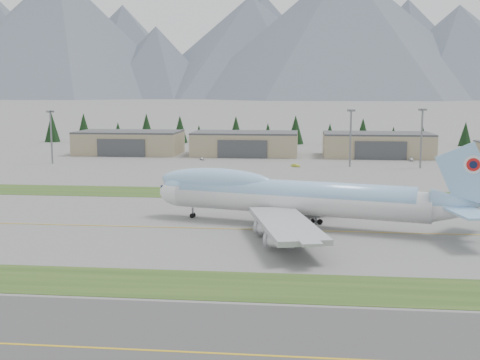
# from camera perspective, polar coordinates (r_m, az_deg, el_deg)

# --- Properties ---
(ground) EXTENTS (7000.00, 7000.00, 0.00)m
(ground) POSITION_cam_1_polar(r_m,az_deg,el_deg) (130.06, 0.71, -4.70)
(ground) COLOR slate
(ground) RESTS_ON ground
(grass_strip_near) EXTENTS (400.00, 14.00, 0.08)m
(grass_strip_near) POSITION_cam_1_polar(r_m,az_deg,el_deg) (93.68, -1.47, -9.98)
(grass_strip_near) COLOR #2A4819
(grass_strip_near) RESTS_ON ground
(grass_strip_far) EXTENTS (400.00, 18.00, 0.08)m
(grass_strip_far) POSITION_cam_1_polar(r_m,az_deg,el_deg) (174.04, 2.08, -1.33)
(grass_strip_far) COLOR #2A4819
(grass_strip_far) RESTS_ON ground
(asphalt_taxiway) EXTENTS (400.00, 32.00, 0.04)m
(asphalt_taxiway) POSITION_cam_1_polar(r_m,az_deg,el_deg) (71.59, -4.07, -16.03)
(asphalt_taxiway) COLOR #3B3B3B
(asphalt_taxiway) RESTS_ON ground
(taxiway_line_main) EXTENTS (400.00, 0.40, 0.02)m
(taxiway_line_main) POSITION_cam_1_polar(r_m,az_deg,el_deg) (130.06, 0.71, -4.70)
(taxiway_line_main) COLOR gold
(taxiway_line_main) RESTS_ON ground
(taxiway_line_near) EXTENTS (400.00, 0.40, 0.02)m
(taxiway_line_near) POSITION_cam_1_polar(r_m,az_deg,el_deg) (71.59, -4.07, -16.03)
(taxiway_line_near) COLOR gold
(taxiway_line_near) RESTS_ON ground
(boeing_747_freighter) EXTENTS (75.17, 62.89, 19.75)m
(boeing_747_freighter) POSITION_cam_1_polar(r_m,az_deg,el_deg) (132.90, 5.17, -1.58)
(boeing_747_freighter) COLOR silver
(boeing_747_freighter) RESTS_ON ground
(hangar_left) EXTENTS (48.00, 26.60, 10.80)m
(hangar_left) POSITION_cam_1_polar(r_m,az_deg,el_deg) (288.84, -10.45, 3.53)
(hangar_left) COLOR gray
(hangar_left) RESTS_ON ground
(hangar_center) EXTENTS (48.00, 26.60, 10.80)m
(hangar_center) POSITION_cam_1_polar(r_m,az_deg,el_deg) (278.33, 0.49, 3.48)
(hangar_center) COLOR gray
(hangar_center) RESTS_ON ground
(hangar_right) EXTENTS (48.00, 26.60, 10.80)m
(hangar_right) POSITION_cam_1_polar(r_m,az_deg,el_deg) (279.05, 12.87, 3.28)
(hangar_right) COLOR gray
(hangar_right) RESTS_ON ground
(floodlight_masts) EXTENTS (195.13, 8.09, 23.46)m
(floodlight_masts) POSITION_cam_1_polar(r_m,az_deg,el_deg) (236.13, 9.43, 5.01)
(floodlight_masts) COLOR slate
(floodlight_masts) RESTS_ON ground
(service_vehicle_a) EXTENTS (2.60, 3.49, 1.11)m
(service_vehicle_a) POSITION_cam_1_polar(r_m,az_deg,el_deg) (259.58, -3.62, 1.91)
(service_vehicle_a) COLOR silver
(service_vehicle_a) RESTS_ON ground
(service_vehicle_b) EXTENTS (3.84, 2.77, 1.20)m
(service_vehicle_b) POSITION_cam_1_polar(r_m,az_deg,el_deg) (236.57, 5.30, 1.25)
(service_vehicle_b) COLOR #A3B02C
(service_vehicle_b) RESTS_ON ground
(service_vehicle_c) EXTENTS (1.90, 4.33, 1.24)m
(service_vehicle_c) POSITION_cam_1_polar(r_m,az_deg,el_deg) (265.61, 15.95, 1.75)
(service_vehicle_c) COLOR silver
(service_vehicle_c) RESTS_ON ground
(conifer_belt) EXTENTS (269.70, 14.97, 16.80)m
(conifer_belt) POSITION_cam_1_polar(r_m,az_deg,el_deg) (339.84, 1.19, 4.74)
(conifer_belt) COLOR black
(conifer_belt) RESTS_ON ground
(mountain_ridge_front) EXTENTS (4214.42, 1237.34, 499.75)m
(mountain_ridge_front) POSITION_cam_1_polar(r_m,az_deg,el_deg) (2317.25, 3.02, 13.24)
(mountain_ridge_front) COLOR #495562
(mountain_ridge_front) RESTS_ON ground
(mountain_ridge_rear) EXTENTS (4564.62, 1070.97, 535.49)m
(mountain_ridge_rear) POSITION_cam_1_polar(r_m,az_deg,el_deg) (3040.34, 9.61, 12.77)
(mountain_ridge_rear) COLOR #495562
(mountain_ridge_rear) RESTS_ON ground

